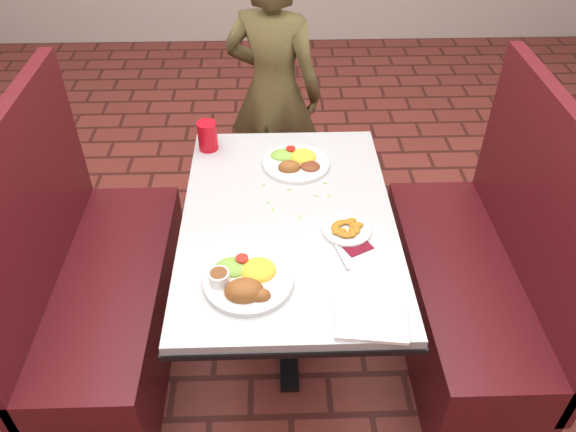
# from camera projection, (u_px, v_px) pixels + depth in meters

# --- Properties ---
(dining_table) EXTENTS (0.81, 1.21, 0.75)m
(dining_table) POSITION_uv_depth(u_px,v_px,m) (288.00, 235.00, 2.18)
(dining_table) COLOR #ADAFB1
(dining_table) RESTS_ON ground
(booth_bench_left) EXTENTS (0.47, 1.20, 1.17)m
(booth_bench_left) POSITION_uv_depth(u_px,v_px,m) (100.00, 296.00, 2.37)
(booth_bench_left) COLOR #541317
(booth_bench_left) RESTS_ON ground
(booth_bench_right) EXTENTS (0.47, 1.20, 1.17)m
(booth_bench_right) POSITION_uv_depth(u_px,v_px,m) (473.00, 287.00, 2.41)
(booth_bench_right) COLOR #541317
(booth_bench_right) RESTS_ON ground
(diner_person) EXTENTS (0.61, 0.50, 1.43)m
(diner_person) POSITION_uv_depth(u_px,v_px,m) (274.00, 92.00, 2.96)
(diner_person) COLOR brown
(diner_person) RESTS_ON ground
(near_dinner_plate) EXTENTS (0.30, 0.30, 0.09)m
(near_dinner_plate) POSITION_uv_depth(u_px,v_px,m) (246.00, 277.00, 1.83)
(near_dinner_plate) COLOR white
(near_dinner_plate) RESTS_ON dining_table
(far_dinner_plate) EXTENTS (0.28, 0.28, 0.07)m
(far_dinner_plate) POSITION_uv_depth(u_px,v_px,m) (296.00, 159.00, 2.37)
(far_dinner_plate) COLOR white
(far_dinner_plate) RESTS_ON dining_table
(plantain_plate) EXTENTS (0.18, 0.18, 0.03)m
(plantain_plate) POSITION_uv_depth(u_px,v_px,m) (347.00, 229.00, 2.05)
(plantain_plate) COLOR white
(plantain_plate) RESTS_ON dining_table
(maroon_napkin) EXTENTS (0.13, 0.13, 0.00)m
(maroon_napkin) POSITION_uv_depth(u_px,v_px,m) (355.00, 245.00, 2.00)
(maroon_napkin) COLOR maroon
(maroon_napkin) RESTS_ON dining_table
(spoon_utensil) EXTENTS (0.05, 0.14, 0.00)m
(spoon_utensil) POSITION_uv_depth(u_px,v_px,m) (342.00, 255.00, 1.95)
(spoon_utensil) COLOR silver
(spoon_utensil) RESTS_ON dining_table
(red_tumbler) EXTENTS (0.09, 0.09, 0.13)m
(red_tumbler) POSITION_uv_depth(u_px,v_px,m) (208.00, 136.00, 2.44)
(red_tumbler) COLOR red
(red_tumbler) RESTS_ON dining_table
(paper_napkin) EXTENTS (0.24, 0.19, 0.01)m
(paper_napkin) POSITION_uv_depth(u_px,v_px,m) (371.00, 320.00, 1.73)
(paper_napkin) COLOR white
(paper_napkin) RESTS_ON dining_table
(knife_utensil) EXTENTS (0.04, 0.18, 0.00)m
(knife_utensil) POSITION_uv_depth(u_px,v_px,m) (259.00, 282.00, 1.84)
(knife_utensil) COLOR silver
(knife_utensil) RESTS_ON dining_table
(fork_utensil) EXTENTS (0.05, 0.14, 0.00)m
(fork_utensil) POSITION_uv_depth(u_px,v_px,m) (249.00, 291.00, 1.81)
(fork_utensil) COLOR silver
(fork_utensil) RESTS_ON dining_table
(lettuce_shreds) EXTENTS (0.28, 0.32, 0.00)m
(lettuce_shreds) POSITION_uv_depth(u_px,v_px,m) (298.00, 206.00, 2.17)
(lettuce_shreds) COLOR #79B548
(lettuce_shreds) RESTS_ON dining_table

